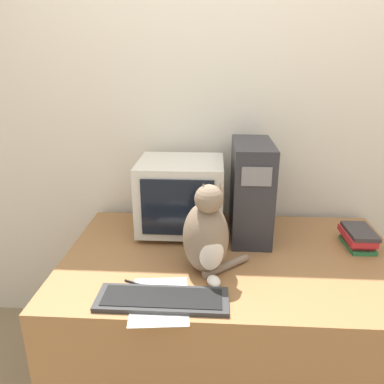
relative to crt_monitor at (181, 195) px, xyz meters
The scene contains 9 objects.
wall_back 0.50m from the crt_monitor, 47.49° to the left, with size 7.00×0.05×2.50m.
desk 0.67m from the crt_monitor, 44.88° to the right, with size 1.53×0.94×0.73m.
crt_monitor is the anchor object (origin of this frame).
computer_tower 0.35m from the crt_monitor, ahead, with size 0.19×0.40×0.48m.
keyboard 0.64m from the crt_monitor, 91.55° to the right, with size 0.49×0.16×0.02m.
cat 0.42m from the crt_monitor, 70.26° to the right, with size 0.31×0.29×0.40m.
book_stack 0.88m from the crt_monitor, ahead, with size 0.13×0.21×0.09m.
pen 0.56m from the crt_monitor, 103.56° to the right, with size 0.12×0.06×0.01m.
paper_sheet 0.64m from the crt_monitor, 92.52° to the right, with size 0.24×0.32×0.00m.
Camera 1 is at (-0.09, -1.05, 1.58)m, focal length 35.00 mm.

